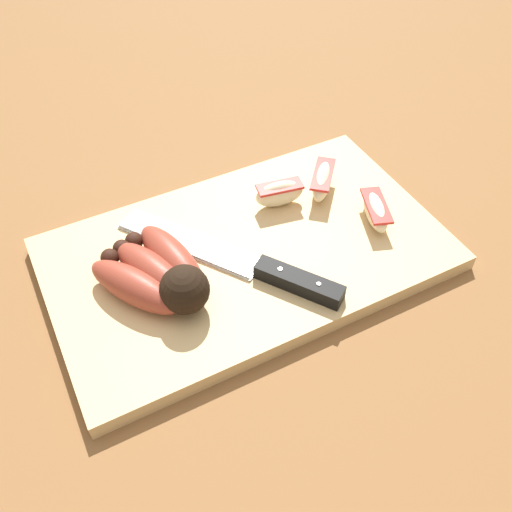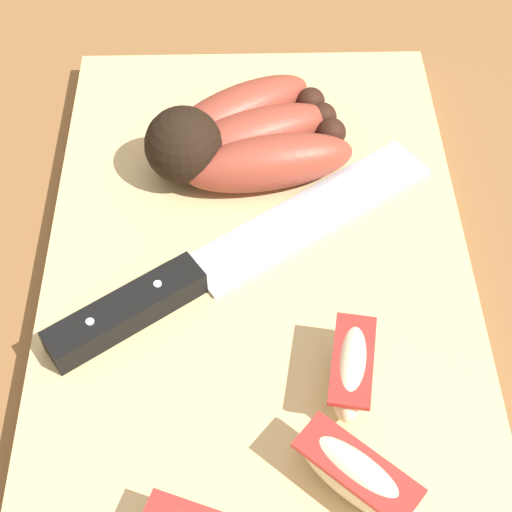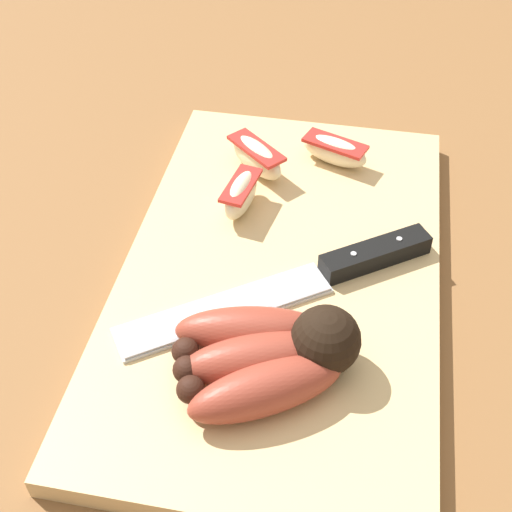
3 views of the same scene
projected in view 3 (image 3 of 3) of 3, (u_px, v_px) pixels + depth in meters
ground_plane at (268, 292)px, 0.61m from camera, size 6.00×6.00×0.00m
cutting_board at (280, 276)px, 0.61m from camera, size 0.45×0.27×0.02m
banana_bunch at (271, 355)px, 0.51m from camera, size 0.12×0.14×0.06m
chefs_knife at (326, 273)px, 0.59m from camera, size 0.18×0.25×0.02m
apple_wedge_near at (256, 157)px, 0.68m from camera, size 0.06×0.07×0.03m
apple_wedge_middle at (335, 150)px, 0.70m from camera, size 0.05×0.07×0.03m
apple_wedge_far at (241, 194)px, 0.64m from camera, size 0.06×0.03×0.04m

